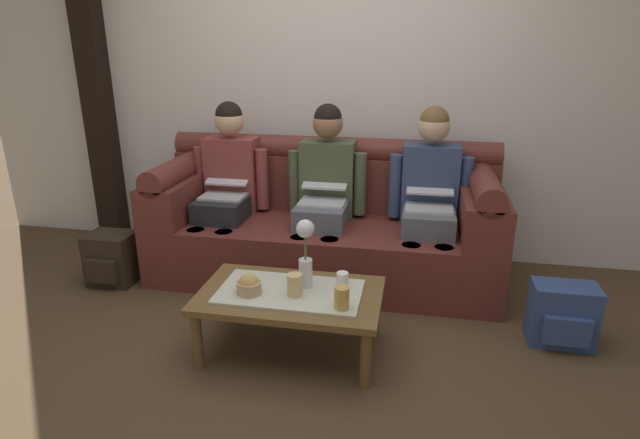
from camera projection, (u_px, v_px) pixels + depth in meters
ground_plane at (285, 364)px, 2.70m from camera, size 14.00×14.00×0.00m
back_wall_patterned at (338, 66)px, 3.81m from camera, size 6.00×0.12×2.90m
timber_pillar at (94, 64)px, 4.05m from camera, size 0.20×0.20×2.90m
couch at (325, 225)px, 3.67m from camera, size 2.40×0.88×0.96m
person_left at (228, 182)px, 3.70m from camera, size 0.56×0.67×1.22m
person_middle at (325, 187)px, 3.57m from camera, size 0.56×0.67×1.22m
person_right at (430, 192)px, 3.44m from camera, size 0.56×0.67×1.22m
coffee_table at (290, 299)px, 2.73m from camera, size 0.97×0.59×0.37m
flower_vase at (305, 250)px, 2.69m from camera, size 0.10×0.10×0.38m
snack_bowl at (249, 285)px, 2.67m from camera, size 0.13×0.13×0.11m
cup_near_left at (342, 279)px, 2.75m from camera, size 0.06×0.06×0.08m
cup_near_right at (295, 285)px, 2.64m from camera, size 0.08×0.08×0.12m
cup_far_center at (342, 297)px, 2.51m from camera, size 0.08×0.08×0.12m
backpack_right at (563, 315)px, 2.84m from camera, size 0.35×0.25×0.35m
backpack_left at (112, 259)px, 3.58m from camera, size 0.32×0.29×0.36m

